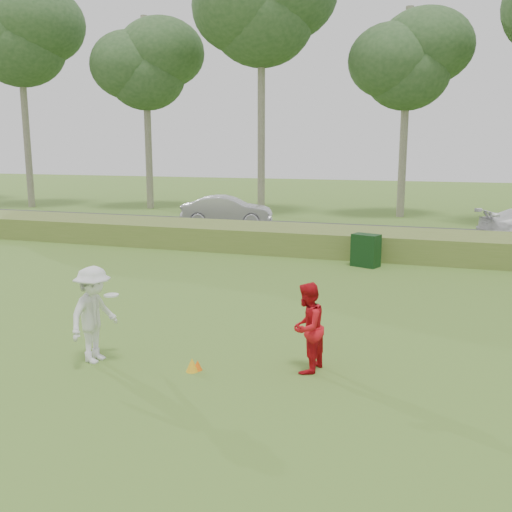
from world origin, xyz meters
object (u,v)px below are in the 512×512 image
(player_white, at_px, (94,314))
(player_red, at_px, (307,328))
(utility_cabinet, at_px, (366,250))
(cone_yellow, at_px, (192,365))
(cone_orange, at_px, (198,365))
(car_mid, at_px, (227,211))

(player_white, relative_size, player_red, 1.11)
(player_white, height_order, utility_cabinet, player_white)
(cone_yellow, bearing_deg, player_red, 19.04)
(player_red, relative_size, cone_orange, 8.77)
(car_mid, bearing_deg, cone_yellow, -174.81)
(cone_orange, bearing_deg, utility_cabinet, 80.78)
(cone_yellow, relative_size, car_mid, 0.06)
(utility_cabinet, distance_m, car_mid, 11.08)
(player_white, relative_size, cone_orange, 9.78)
(car_mid, bearing_deg, player_white, 179.38)
(car_mid, bearing_deg, player_red, -168.57)
(utility_cabinet, bearing_deg, player_white, -89.46)
(player_white, height_order, cone_yellow, player_white)
(player_red, distance_m, cone_yellow, 2.19)
(player_red, bearing_deg, utility_cabinet, -168.24)
(player_red, distance_m, car_mid, 19.12)
(player_white, relative_size, cone_yellow, 7.29)
(player_white, relative_size, car_mid, 0.40)
(cone_orange, distance_m, car_mid, 18.95)
(player_red, xyz_separation_m, cone_yellow, (-1.97, -0.68, -0.70))
(player_white, distance_m, cone_yellow, 2.11)
(player_red, bearing_deg, cone_yellow, -60.61)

